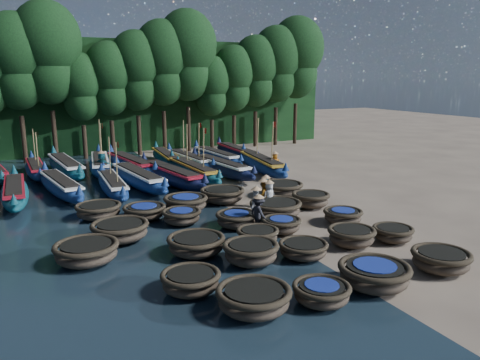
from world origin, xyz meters
name	(u,v)px	position (x,y,z in m)	size (l,w,h in m)	color
ground	(237,213)	(0.00, 0.00, 0.00)	(120.00, 120.00, 0.00)	gray
foliage_wall	(127,96)	(0.00, 23.50, 5.00)	(40.00, 3.00, 10.00)	black
coracle_1	(254,298)	(-3.99, -9.36, 0.43)	(2.55, 2.55, 0.76)	#4B3E2F
coracle_2	(322,293)	(-1.90, -9.82, 0.37)	(2.09, 2.09, 0.64)	#4B3E2F
coracle_3	(374,274)	(0.29, -9.67, 0.48)	(2.47, 2.47, 0.82)	#4B3E2F
coracle_4	(441,260)	(3.36, -9.67, 0.43)	(2.22, 2.22, 0.76)	#4B3E2F
coracle_5	(191,281)	(-5.22, -7.36, 0.41)	(2.15, 2.15, 0.71)	#4B3E2F
coracle_6	(251,252)	(-2.40, -6.11, 0.47)	(2.12, 2.12, 0.81)	#4B3E2F
coracle_7	(303,249)	(-0.33, -6.48, 0.36)	(2.30, 2.30, 0.63)	#4B3E2F
coracle_8	(352,236)	(2.15, -6.26, 0.44)	(2.18, 2.18, 0.76)	#4B3E2F
coracle_9	(393,233)	(4.03, -6.63, 0.38)	(2.03, 2.03, 0.66)	#4B3E2F
coracle_10	(86,252)	(-7.85, -3.42, 0.47)	(2.95, 2.95, 0.82)	#4B3E2F
coracle_11	(196,244)	(-3.89, -4.37, 0.43)	(2.67, 2.67, 0.76)	#4B3E2F
coracle_12	(258,236)	(-1.22, -4.43, 0.39)	(1.87, 1.87, 0.68)	#4B3E2F
coracle_13	(281,224)	(0.43, -3.58, 0.39)	(2.14, 2.14, 0.67)	#4B3E2F
coracle_14	(343,216)	(3.71, -3.72, 0.39)	(1.98, 1.98, 0.68)	#4B3E2F
coracle_15	(120,230)	(-6.21, -1.49, 0.47)	(2.77, 2.77, 0.82)	#4B3E2F
coracle_16	(182,216)	(-3.13, -0.47, 0.40)	(2.12, 2.12, 0.70)	#4B3E2F
coracle_17	(237,219)	(-1.03, -2.05, 0.41)	(2.09, 2.09, 0.71)	#4B3E2F
coracle_18	(276,208)	(1.36, -1.49, 0.48)	(2.58, 2.58, 0.84)	#4B3E2F
coracle_19	(311,199)	(3.93, -0.76, 0.46)	(2.23, 2.23, 0.80)	#4B3E2F
coracle_20	(98,210)	(-6.48, 2.17, 0.42)	(2.32, 2.32, 0.74)	#4B3E2F
coracle_21	(144,211)	(-4.49, 1.10, 0.39)	(2.45, 2.45, 0.68)	#4B3E2F
coracle_22	(186,203)	(-2.23, 1.49, 0.46)	(2.42, 2.42, 0.80)	#4B3E2F
coracle_23	(222,195)	(0.14, 2.19, 0.46)	(2.85, 2.85, 0.80)	#4B3E2F
coracle_24	(282,189)	(3.77, 1.95, 0.46)	(2.81, 2.81, 0.81)	#4B3E2F
long_boat_1	(15,192)	(-10.07, 7.47, 0.55)	(1.54, 8.16, 1.44)	#10495A
long_boat_2	(61,186)	(-7.64, 7.91, 0.55)	(2.60, 8.20, 1.46)	navy
long_boat_3	(112,185)	(-4.84, 7.01, 0.51)	(1.63, 7.62, 3.24)	navy
long_boat_4	(138,178)	(-3.10, 7.87, 0.59)	(2.51, 8.73, 1.55)	navy
long_boat_5	(171,175)	(-1.01, 7.67, 0.60)	(2.86, 8.93, 1.59)	#0F1437
long_boat_6	(193,171)	(0.83, 8.60, 0.57)	(1.85, 8.44, 3.59)	#10495A
long_boat_7	(221,167)	(3.00, 8.84, 0.58)	(2.40, 8.60, 1.52)	#0F1437
long_boat_8	(262,164)	(6.11, 8.55, 0.60)	(2.76, 8.83, 3.79)	navy
long_boat_10	(36,169)	(-8.64, 14.21, 0.51)	(1.51, 7.50, 3.19)	navy
long_boat_11	(66,166)	(-6.74, 13.78, 0.61)	(2.42, 8.99, 1.59)	#10495A
long_boat_12	(100,164)	(-4.39, 13.64, 0.59)	(2.74, 8.62, 3.70)	navy
long_boat_13	(131,164)	(-2.39, 12.67, 0.60)	(2.78, 8.86, 1.57)	navy
long_boat_14	(166,158)	(0.78, 14.53, 0.54)	(2.00, 8.01, 1.41)	#10495A
long_boat_15	(189,160)	(2.00, 12.56, 0.56)	(2.13, 8.22, 3.50)	navy
long_boat_16	(217,156)	(4.55, 13.20, 0.55)	(1.94, 8.19, 1.44)	navy
long_boat_17	(236,152)	(6.78, 14.22, 0.57)	(1.79, 8.43, 1.49)	#0F1437
fisherman_0	(269,196)	(1.56, -0.48, 0.86)	(0.88, 0.69, 1.78)	silver
fisherman_1	(266,190)	(1.84, 0.37, 0.93)	(0.72, 0.68, 1.86)	#185C68
fisherman_2	(263,195)	(1.34, -0.26, 0.88)	(0.85, 0.68, 1.86)	#C36F1A
fisherman_3	(259,212)	(-0.33, -2.86, 0.84)	(0.78, 1.13, 1.80)	black
fisherman_4	(256,204)	(0.12, -1.79, 0.91)	(1.03, 0.93, 1.89)	silver
fisherman_5	(102,165)	(-4.61, 11.54, 0.93)	(1.36, 1.69, 2.00)	#185C68
fisherman_6	(275,163)	(6.48, 7.35, 0.85)	(0.90, 0.76, 1.77)	#C36F1A
tree_3	(16,60)	(-9.10, 20.00, 8.00)	(4.92, 4.92, 11.60)	black
tree_4	(47,51)	(-6.80, 20.00, 8.67)	(5.34, 5.34, 12.58)	black
tree_5	(81,86)	(-4.50, 20.00, 5.97)	(3.68, 3.68, 8.68)	black
tree_6	(109,78)	(-2.20, 20.00, 6.65)	(4.09, 4.09, 9.65)	black
tree_7	(136,70)	(0.10, 20.00, 7.32)	(4.51, 4.51, 10.63)	black
tree_8	(162,62)	(2.40, 20.00, 8.00)	(4.92, 4.92, 11.60)	black
tree_9	(187,54)	(4.70, 20.00, 8.67)	(5.34, 5.34, 12.58)	black
tree_10	(211,85)	(7.00, 20.00, 5.97)	(3.68, 3.68, 8.68)	black
tree_11	(234,78)	(9.30, 20.00, 6.65)	(4.09, 4.09, 9.65)	black
tree_12	(256,70)	(11.60, 20.00, 7.32)	(4.51, 4.51, 10.63)	black
tree_13	(277,63)	(13.90, 20.00, 8.00)	(4.92, 4.92, 11.60)	black
tree_14	(297,57)	(16.20, 20.00, 8.67)	(5.34, 5.34, 12.58)	black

